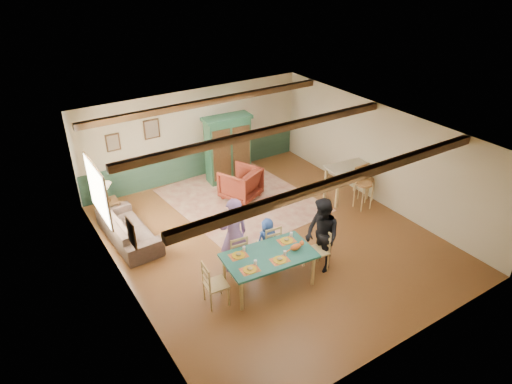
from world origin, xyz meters
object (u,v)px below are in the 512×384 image
person_child (267,239)px  dining_chair_far_right (269,242)px  cat (296,246)px  bar_stool_right (367,183)px  dining_table (269,270)px  dining_chair_end_right (317,250)px  table_lamp (107,192)px  dining_chair_far_left (236,252)px  bar_stool_left (364,188)px  sofa (128,228)px  counter_table (347,183)px  end_table (110,210)px  person_man (233,235)px  dining_chair_end_left (216,283)px  armoire (228,149)px  armchair (240,183)px  person_woman (322,235)px

person_child → dining_chair_far_right: bearing=90.0°
cat → bar_stool_right: bearing=29.7°
dining_table → dining_chair_end_right: 1.19m
person_child → table_lamp: table_lamp is taller
dining_table → dining_chair_far_left: size_ratio=1.89×
dining_chair_far_right → cat: (0.08, -0.85, 0.37)m
dining_table → table_lamp: size_ratio=3.64×
bar_stool_left → sofa: bearing=163.3°
table_lamp → bar_stool_right: 6.88m
dining_table → counter_table: counter_table is taller
cat → end_table: (-2.55, 4.48, -0.59)m
bar_stool_right → counter_table: bearing=143.2°
person_man → bar_stool_left: person_man is taller
table_lamp → counter_table: bearing=-22.9°
dining_chair_end_left → armoire: armoire is taller
dining_chair_end_left → cat: dining_chair_end_left is taller
dining_chair_far_left → dining_chair_far_right: same height
dining_chair_end_right → person_man: bearing=-117.3°
end_table → bar_stool_left: (5.88, -3.07, 0.32)m
cat → armchair: (0.88, 3.68, -0.42)m
armoire → bar_stool_left: size_ratio=1.68×
person_man → armoire: (2.03, 3.81, 0.11)m
end_table → table_lamp: table_lamp is taller
dining_table → cat: (0.55, -0.15, 0.48)m
dining_table → dining_chair_end_left: (-1.18, 0.11, 0.10)m
dining_table → sofa: (-1.91, 3.18, -0.06)m
dining_chair_end_right → dining_chair_far_right: bearing=-133.8°
person_woman → armoire: (0.42, 4.79, 0.15)m
cat → bar_stool_left: size_ratio=0.31×
bar_stool_left → bar_stool_right: (0.40, 0.27, -0.08)m
table_lamp → bar_stool_left: bearing=-27.6°
table_lamp → bar_stool_right: (6.28, -2.80, -0.30)m
dining_chair_end_right → armoire: 4.83m
bar_stool_right → dining_chair_far_right: bearing=-166.9°
dining_chair_end_right → person_woman: bearing=90.0°
person_woman → end_table: (-3.27, 4.45, -0.57)m
dining_table → dining_chair_end_left: 1.19m
cat → armoire: size_ratio=0.18×
armoire → sofa: armoire is taller
dining_chair_far_left → table_lamp: size_ratio=1.92×
dining_chair_end_left → bar_stool_right: bearing=-70.1°
armchair → counter_table: size_ratio=0.80×
person_child → sofa: (-2.39, 2.40, -0.19)m
counter_table → bar_stool_right: size_ratio=1.18×
armchair → dining_chair_far_right: bearing=46.9°
sofa → counter_table: bearing=-105.5°
armchair → person_child: bearing=46.6°
armoire → table_lamp: (-3.69, -0.34, -0.19)m
dining_chair_far_left → armchair: bearing=-117.4°
dining_chair_far_left → sofa: bearing=-51.6°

